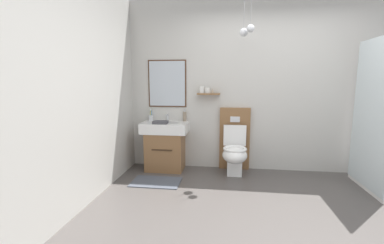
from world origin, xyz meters
name	(u,v)px	position (x,y,z in m)	size (l,w,h in m)	color
ground_plane	(285,225)	(0.00, 0.00, -0.05)	(5.81, 4.65, 0.10)	#4C4744
wall_back	(266,86)	(-0.01, 1.66, 1.34)	(4.61, 0.63, 2.68)	beige
wall_left	(73,88)	(-2.25, 0.00, 1.34)	(0.12, 3.45, 2.68)	beige
bath_mat	(156,182)	(-1.59, 0.82, 0.01)	(0.68, 0.44, 0.01)	#474C56
vanity_sink_left	(165,145)	(-1.59, 1.41, 0.41)	(0.72, 0.48, 0.77)	brown
tap_on_left_sink	(167,117)	(-1.59, 1.58, 0.84)	(0.03, 0.13, 0.11)	silver
toilet	(235,149)	(-0.49, 1.40, 0.38)	(0.48, 0.63, 1.00)	brown
toothbrush_cup	(151,117)	(-1.87, 1.57, 0.82)	(0.07, 0.07, 0.20)	silver
soap_dispenser	(185,116)	(-1.30, 1.58, 0.85)	(0.06, 0.06, 0.19)	gray
folded_hand_towel	(160,122)	(-1.63, 1.27, 0.79)	(0.22, 0.16, 0.04)	#47474C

